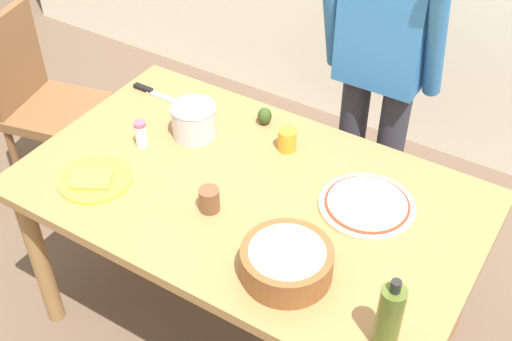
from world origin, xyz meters
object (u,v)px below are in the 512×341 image
dining_table (249,208)px  salt_shaker (142,133)px  chair_wooden_left (41,97)px  avocado (265,116)px  person_cook (382,60)px  steel_pot (194,120)px  cup_small_brown (209,200)px  chef_knife (155,93)px  pizza_raw_on_board (367,205)px  plate_with_slice (95,179)px  popcorn_bowl (287,260)px  olive_oil_bottle (389,317)px  cup_orange (288,140)px

dining_table → salt_shaker: 0.49m
chair_wooden_left → avocado: chair_wooden_left is taller
person_cook → steel_pot: person_cook is taller
person_cook → cup_small_brown: bearing=-102.7°
salt_shaker → chef_knife: bearing=120.8°
pizza_raw_on_board → chef_knife: size_ratio=1.13×
plate_with_slice → popcorn_bowl: popcorn_bowl is taller
person_cook → pizza_raw_on_board: bearing=-68.8°
popcorn_bowl → cup_small_brown: size_ratio=3.29×
popcorn_bowl → salt_shaker: size_ratio=2.64×
popcorn_bowl → salt_shaker: popcorn_bowl is taller
popcorn_bowl → salt_shaker: (-0.78, 0.27, -0.01)m
olive_oil_bottle → chef_knife: olive_oil_bottle is taller
dining_table → pizza_raw_on_board: 0.42m
pizza_raw_on_board → cup_small_brown: bearing=-146.9°
popcorn_bowl → cup_small_brown: 0.38m
chair_wooden_left → pizza_raw_on_board: 1.72m
popcorn_bowl → steel_pot: bearing=146.8°
avocado → chef_knife: bearing=-172.3°
person_cook → steel_pot: size_ratio=9.34×
cup_small_brown → popcorn_bowl: bearing=-17.1°
popcorn_bowl → olive_oil_bottle: (0.35, -0.07, 0.05)m
steel_pot → cup_small_brown: (0.29, -0.31, -0.02)m
popcorn_bowl → avocado: 0.78m
popcorn_bowl → avocado: bearing=126.2°
plate_with_slice → salt_shaker: bearing=87.6°
cup_small_brown → salt_shaker: bearing=159.4°
chef_knife → avocado: 0.50m
plate_with_slice → avocado: avocado is taller
dining_table → cup_orange: size_ratio=18.82×
cup_orange → avocado: bearing=149.5°
chef_knife → cup_small_brown: bearing=-37.2°
salt_shaker → plate_with_slice: bearing=-92.4°
plate_with_slice → popcorn_bowl: bearing=-1.1°
person_cook → chef_knife: size_ratio=5.58×
steel_pot → avocado: 0.28m
olive_oil_bottle → cup_orange: (-0.65, 0.61, -0.07)m
cup_small_brown → avocado: 0.52m
person_cook → steel_pot: (-0.49, -0.60, -0.11)m
olive_oil_bottle → avocado: bearing=139.2°
plate_with_slice → steel_pot: (0.14, 0.41, 0.06)m
steel_pot → salt_shaker: 0.20m
cup_small_brown → steel_pot: bearing=132.6°
cup_small_brown → salt_shaker: 0.44m
steel_pot → pizza_raw_on_board: bearing=-1.9°
dining_table → plate_with_slice: 0.55m
person_cook → dining_table: bearing=-101.0°
plate_with_slice → cup_orange: size_ratio=3.06×
dining_table → chef_knife: (-0.65, 0.30, 0.10)m
dining_table → olive_oil_bottle: (0.66, -0.34, 0.20)m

